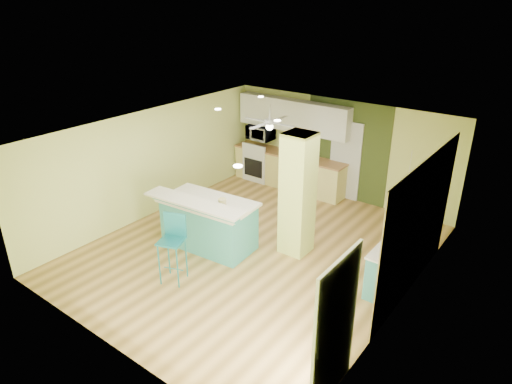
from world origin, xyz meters
TOP-DOWN VIEW (x-y plane):
  - floor at (0.00, 0.00)m, footprint 6.00×7.00m
  - ceiling at (0.00, 0.00)m, footprint 6.00×7.00m
  - wall_back at (0.00, 3.50)m, footprint 6.00×0.01m
  - wall_front at (0.00, -3.50)m, footprint 6.00×0.01m
  - wall_left at (-3.00, 0.00)m, footprint 0.01×7.00m
  - wall_right at (3.00, 0.00)m, footprint 0.01×7.00m
  - wood_panel at (2.99, 0.60)m, footprint 0.02×3.40m
  - olive_accent at (0.20, 3.49)m, footprint 2.20×0.02m
  - interior_door at (0.20, 3.46)m, footprint 0.82×0.05m
  - french_door at (2.97, -2.30)m, footprint 0.04×1.08m
  - column at (0.65, 0.50)m, footprint 0.55×0.55m
  - kitchen_run at (-1.30, 3.20)m, footprint 3.25×0.63m
  - stove at (-2.25, 3.19)m, footprint 0.76×0.66m
  - upper_cabinets at (-1.30, 3.32)m, footprint 3.20×0.34m
  - microwave at (-2.25, 3.20)m, footprint 0.70×0.48m
  - ceiling_fan at (-1.10, 2.00)m, footprint 1.41×1.41m
  - pendant_lamp at (2.65, 0.75)m, footprint 0.14×0.14m
  - wall_decor at (2.96, 0.80)m, footprint 0.03×0.90m
  - peninsula at (-0.88, -0.44)m, footprint 2.24×1.33m
  - bar_stool at (-0.59, -1.67)m, footprint 0.55×0.55m
  - side_counter at (2.70, 0.45)m, footprint 0.56×1.32m
  - fruit_bowl at (-0.59, 3.12)m, footprint 0.39×0.39m
  - canister at (-0.52, -0.40)m, footprint 0.16×0.16m

SIDE VIEW (x-z plane):
  - floor at x=0.00m, z-range -0.01..0.00m
  - side_counter at x=2.70m, z-range 0.00..0.85m
  - stove at x=-2.25m, z-range -0.08..1.00m
  - kitchen_run at x=-1.30m, z-range 0.00..0.94m
  - peninsula at x=-0.88m, z-range -0.04..1.14m
  - bar_stool at x=-0.59m, z-range 0.22..1.51m
  - fruit_bowl at x=-0.59m, z-range 0.94..1.01m
  - interior_door at x=0.20m, z-range 0.00..2.00m
  - french_door at x=2.97m, z-range 0.00..2.10m
  - canister at x=-0.52m, z-range 1.02..1.17m
  - wall_back at x=0.00m, z-range 0.00..2.50m
  - wall_front at x=0.00m, z-range 0.00..2.50m
  - wall_left at x=-3.00m, z-range 0.00..2.50m
  - wall_right at x=3.00m, z-range 0.00..2.50m
  - wood_panel at x=2.99m, z-range 0.00..2.50m
  - olive_accent at x=0.20m, z-range 0.00..2.50m
  - column at x=0.65m, z-range 0.00..2.50m
  - microwave at x=-2.25m, z-range 1.16..1.55m
  - wall_decor at x=2.96m, z-range 1.20..1.90m
  - pendant_lamp at x=2.65m, z-range 1.54..2.23m
  - upper_cabinets at x=-1.30m, z-range 1.55..2.35m
  - ceiling_fan at x=-1.10m, z-range 1.77..2.38m
  - ceiling at x=0.00m, z-range 2.50..2.51m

